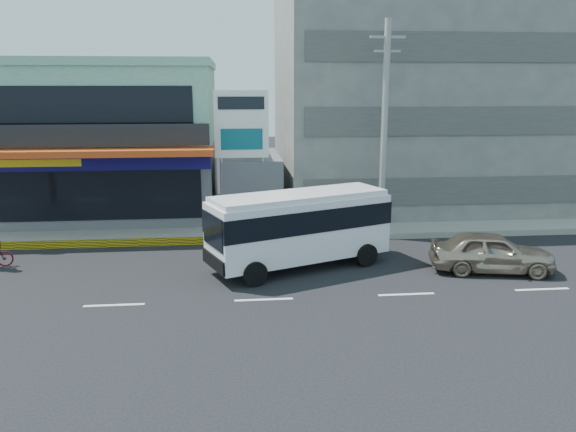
{
  "coord_description": "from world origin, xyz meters",
  "views": [
    {
      "loc": [
        -0.95,
        -17.98,
        7.21
      ],
      "look_at": [
        1.13,
        3.04,
        2.2
      ],
      "focal_mm": 35.0,
      "sensor_mm": 36.0,
      "label": 1
    }
  ],
  "objects_px": {
    "utility_pole_near": "(384,129)",
    "shop_building": "(104,143)",
    "billboard": "(242,132)",
    "concrete_building": "(418,87)",
    "sedan": "(492,252)",
    "minibus": "(299,224)",
    "satellite_dish": "(251,155)"
  },
  "relations": [
    {
      "from": "utility_pole_near",
      "to": "billboard",
      "type": "bearing_deg",
      "value": 164.52
    },
    {
      "from": "shop_building",
      "to": "concrete_building",
      "type": "distance_m",
      "value": 18.28
    },
    {
      "from": "utility_pole_near",
      "to": "minibus",
      "type": "distance_m",
      "value": 6.84
    },
    {
      "from": "shop_building",
      "to": "minibus",
      "type": "height_order",
      "value": "shop_building"
    },
    {
      "from": "billboard",
      "to": "minibus",
      "type": "xyz_separation_m",
      "value": [
        2.12,
        -5.84,
        -3.12
      ]
    },
    {
      "from": "concrete_building",
      "to": "minibus",
      "type": "height_order",
      "value": "concrete_building"
    },
    {
      "from": "concrete_building",
      "to": "sedan",
      "type": "xyz_separation_m",
      "value": [
        -0.97,
        -12.9,
        -6.2
      ]
    },
    {
      "from": "billboard",
      "to": "satellite_dish",
      "type": "bearing_deg",
      "value": 74.48
    },
    {
      "from": "billboard",
      "to": "minibus",
      "type": "relative_size",
      "value": 0.91
    },
    {
      "from": "shop_building",
      "to": "billboard",
      "type": "relative_size",
      "value": 1.8
    },
    {
      "from": "concrete_building",
      "to": "shop_building",
      "type": "bearing_deg",
      "value": -176.65
    },
    {
      "from": "shop_building",
      "to": "minibus",
      "type": "relative_size",
      "value": 1.64
    },
    {
      "from": "billboard",
      "to": "sedan",
      "type": "relative_size",
      "value": 1.48
    },
    {
      "from": "billboard",
      "to": "utility_pole_near",
      "type": "distance_m",
      "value": 6.75
    },
    {
      "from": "concrete_building",
      "to": "billboard",
      "type": "height_order",
      "value": "concrete_building"
    },
    {
      "from": "satellite_dish",
      "to": "billboard",
      "type": "height_order",
      "value": "billboard"
    },
    {
      "from": "billboard",
      "to": "utility_pole_near",
      "type": "bearing_deg",
      "value": -15.48
    },
    {
      "from": "utility_pole_near",
      "to": "shop_building",
      "type": "bearing_deg",
      "value": 154.94
    },
    {
      "from": "sedan",
      "to": "minibus",
      "type": "bearing_deg",
      "value": 92.06
    },
    {
      "from": "concrete_building",
      "to": "utility_pole_near",
      "type": "xyz_separation_m",
      "value": [
        -4.0,
        -7.6,
        -1.85
      ]
    },
    {
      "from": "satellite_dish",
      "to": "billboard",
      "type": "relative_size",
      "value": 0.22
    },
    {
      "from": "satellite_dish",
      "to": "billboard",
      "type": "distance_m",
      "value": 2.31
    },
    {
      "from": "shop_building",
      "to": "utility_pole_near",
      "type": "relative_size",
      "value": 1.24
    },
    {
      "from": "shop_building",
      "to": "sedan",
      "type": "xyz_separation_m",
      "value": [
        17.03,
        -11.85,
        -3.2
      ]
    },
    {
      "from": "satellite_dish",
      "to": "concrete_building",
      "type": "bearing_deg",
      "value": 21.8
    },
    {
      "from": "shop_building",
      "to": "utility_pole_near",
      "type": "xyz_separation_m",
      "value": [
        14.0,
        -6.55,
        1.15
      ]
    },
    {
      "from": "shop_building",
      "to": "sedan",
      "type": "relative_size",
      "value": 2.65
    },
    {
      "from": "concrete_building",
      "to": "billboard",
      "type": "distance_m",
      "value": 12.17
    },
    {
      "from": "utility_pole_near",
      "to": "concrete_building",
      "type": "bearing_deg",
      "value": 62.24
    },
    {
      "from": "concrete_building",
      "to": "sedan",
      "type": "distance_m",
      "value": 14.35
    },
    {
      "from": "satellite_dish",
      "to": "shop_building",
      "type": "bearing_deg",
      "value": 159.79
    },
    {
      "from": "billboard",
      "to": "minibus",
      "type": "distance_m",
      "value": 6.95
    }
  ]
}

